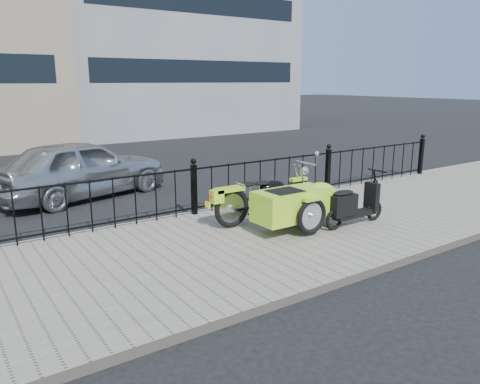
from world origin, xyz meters
TOP-DOWN VIEW (x-y plane):
  - ground at (0.00, 0.00)m, footprint 120.00×120.00m
  - sidewalk at (0.00, -0.50)m, footprint 30.00×3.80m
  - curb at (0.00, 1.44)m, footprint 30.00×0.10m
  - iron_fence at (0.00, 1.30)m, footprint 14.11×0.11m
  - motorcycle_sidecar at (1.00, -0.41)m, footprint 2.28×1.48m
  - scooter at (1.89, -0.91)m, footprint 1.39×0.40m
  - spare_tire at (1.20, -0.34)m, footprint 0.60×0.52m
  - sedan_car at (-1.22, 4.31)m, footprint 4.22×2.60m

SIDE VIEW (x-z plane):
  - ground at x=0.00m, z-range 0.00..0.00m
  - sidewalk at x=0.00m, z-range 0.00..0.12m
  - curb at x=0.00m, z-range 0.00..0.12m
  - spare_tire at x=1.20m, z-range 0.12..0.82m
  - scooter at x=1.89m, z-range 0.01..0.96m
  - iron_fence at x=0.00m, z-range 0.05..1.12m
  - motorcycle_sidecar at x=1.00m, z-range 0.10..1.09m
  - sedan_car at x=-1.22m, z-range 0.00..1.34m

